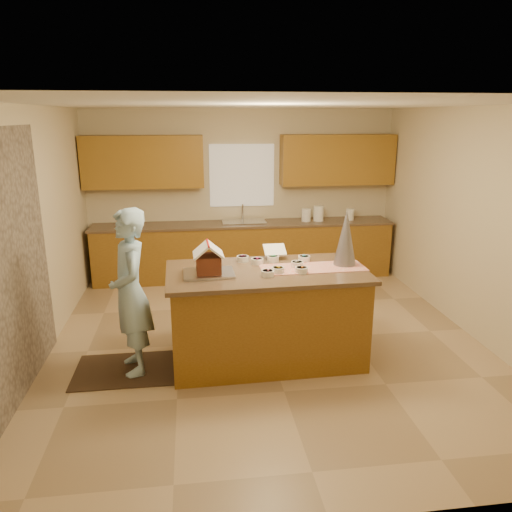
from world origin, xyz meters
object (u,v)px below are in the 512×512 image
Objects in this scene: island_base at (266,317)px; boy at (131,292)px; gingerbread_house at (208,261)px; tinsel_tree at (346,238)px.

island_base is 1.17× the size of boy.
tinsel_tree is at bearing 5.83° from gingerbread_house.
tinsel_tree reaches higher than island_base.
gingerbread_house is at bearing 75.72° from boy.
boy is at bearing -176.23° from tinsel_tree.
gingerbread_house is at bearing -174.17° from tinsel_tree.
island_base is at bearing 78.69° from boy.
gingerbread_house is (-1.48, -0.15, -0.16)m from tinsel_tree.
gingerbread_house reaches higher than island_base.
tinsel_tree is 0.36× the size of boy.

